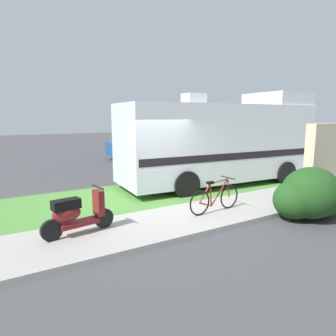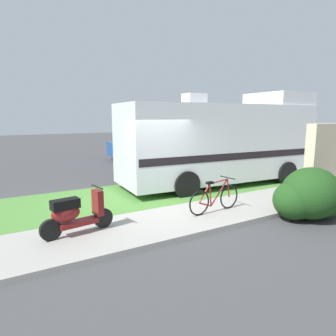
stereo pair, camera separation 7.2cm
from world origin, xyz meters
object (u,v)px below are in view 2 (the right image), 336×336
scooter (75,213)px  pickup_truck_far (163,142)px  bottle_green (310,192)px  motorhome_rv (222,141)px  bicycle (215,198)px  pickup_truck_near (202,147)px

scooter → pickup_truck_far: (8.01, 10.21, 0.42)m
pickup_truck_far → bottle_green: pickup_truck_far is taller
motorhome_rv → bicycle: motorhome_rv is taller
bicycle → pickup_truck_near: size_ratio=0.33×
bottle_green → motorhome_rv: bearing=110.6°
pickup_truck_near → bottle_green: (-1.20, -7.31, -0.75)m
pickup_truck_near → bottle_green: pickup_truck_near is taller
pickup_truck_near → bottle_green: size_ratio=20.70×
motorhome_rv → bottle_green: (1.13, -2.99, -1.44)m
pickup_truck_far → motorhome_rv: bearing=-103.9°
bicycle → bottle_green: size_ratio=6.78×
bicycle → pickup_truck_near: pickup_truck_near is taller
scooter → bottle_green: size_ratio=6.38×
pickup_truck_near → pickup_truck_far: (-0.40, 3.45, 0.02)m
scooter → pickup_truck_far: size_ratio=0.28×
pickup_truck_far → bicycle: bearing=-113.2°
motorhome_rv → pickup_truck_near: (2.33, 4.32, -0.70)m
scooter → bicycle: size_ratio=0.94×
bicycle → pickup_truck_near: 8.63m
scooter → bottle_green: 7.24m
bicycle → bottle_green: bicycle is taller
bottle_green → bicycle: bearing=176.4°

